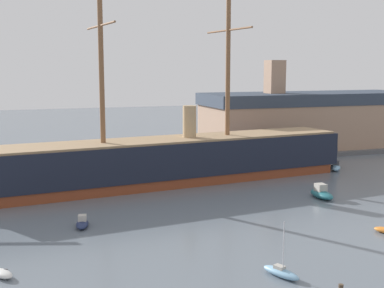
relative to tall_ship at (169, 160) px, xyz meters
The scene contains 8 objects.
tall_ship is the anchor object (origin of this frame).
sailboat_near_centre 35.85m from the tall_ship, 92.18° to the right, with size 2.31×3.74×4.68m.
dinghy_mid_left 36.38m from the tall_ship, 128.97° to the right, with size 2.29×2.76×0.60m.
motorboat_alongside_bow 22.83m from the tall_ship, 131.06° to the right, with size 1.93×3.30×1.30m.
motorboat_alongside_stern 22.27m from the tall_ship, 42.86° to the right, with size 1.88×4.46×1.87m.
motorboat_far_right 29.09m from the tall_ship, ahead, with size 3.56×4.08×1.62m.
dinghy_distant_centre 10.92m from the tall_ship, 105.90° to the left, with size 2.63×1.84×0.57m.
dockside_warehouse_right 41.10m from the tall_ship, 28.44° to the left, with size 48.11×17.02×18.34m.
Camera 1 is at (-18.93, -18.83, 16.85)m, focal length 47.88 mm.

